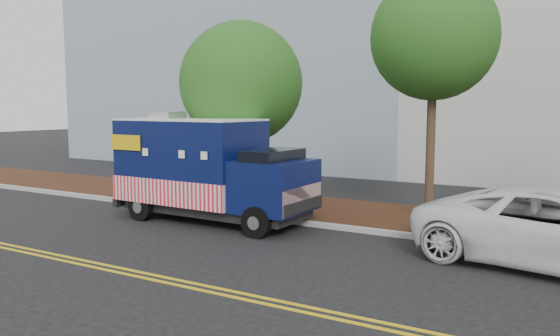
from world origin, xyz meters
The scene contains 9 objects.
ground centered at (0.00, 0.00, 0.00)m, with size 120.00×120.00×0.00m, color black.
curb centered at (0.00, 1.40, 0.07)m, with size 120.00×0.18×0.15m, color #9E9E99.
mulch_strip centered at (0.00, 3.50, 0.07)m, with size 120.00×4.00×0.15m, color black.
centerline_near centered at (0.00, -4.45, 0.01)m, with size 120.00×0.10×0.01m, color gold.
centerline_far centered at (0.00, -4.70, 0.01)m, with size 120.00×0.10×0.01m, color gold.
tree_b centered at (-0.52, 2.78, 4.30)m, with size 4.18×4.18×6.40m.
tree_c centered at (5.80, 3.42, 5.51)m, with size 3.67×3.67×7.37m.
sign_post centered at (-4.64, 1.85, 1.20)m, with size 0.06×0.06×2.40m, color #473828.
food_truck centered at (-0.34, 0.51, 1.52)m, with size 6.45×2.58×3.36m.
Camera 1 is at (10.05, -12.74, 3.55)m, focal length 35.00 mm.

